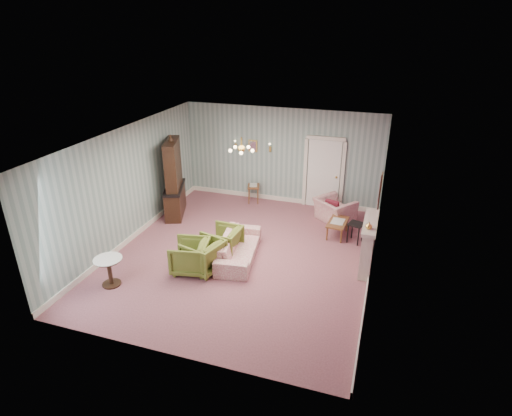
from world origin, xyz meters
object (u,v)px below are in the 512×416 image
(olive_chair_c, at_px, (223,240))
(olive_chair_a, at_px, (190,255))
(pedestal_table, at_px, (110,272))
(coffee_table, at_px, (337,228))
(side_table_black, at_px, (355,233))
(sofa_chintz, at_px, (239,244))
(wingback_chair, at_px, (335,206))
(olive_chair_b, at_px, (203,254))
(fireplace, at_px, (368,244))
(dresser, at_px, (173,176))

(olive_chair_c, bearing_deg, olive_chair_a, -22.71)
(pedestal_table, bearing_deg, coffee_table, 41.20)
(olive_chair_c, distance_m, pedestal_table, 2.65)
(pedestal_table, bearing_deg, side_table_black, 36.61)
(sofa_chintz, bearing_deg, olive_chair_c, 74.69)
(olive_chair_c, distance_m, coffee_table, 3.06)
(olive_chair_c, bearing_deg, wingback_chair, 143.51)
(olive_chair_b, relative_size, wingback_chair, 0.82)
(fireplace, bearing_deg, pedestal_table, -154.47)
(olive_chair_b, xyz_separation_m, dresser, (-2.02, 2.50, 0.75))
(fireplace, bearing_deg, olive_chair_a, -159.32)
(coffee_table, height_order, pedestal_table, pedestal_table)
(dresser, bearing_deg, side_table_black, -21.97)
(sofa_chintz, height_order, pedestal_table, sofa_chintz)
(olive_chair_c, xyz_separation_m, sofa_chintz, (0.40, -0.05, -0.00))
(dresser, bearing_deg, fireplace, -32.99)
(sofa_chintz, bearing_deg, pedestal_table, 121.80)
(olive_chair_a, xyz_separation_m, wingback_chair, (2.69, 3.61, 0.03))
(olive_chair_c, bearing_deg, coffee_table, 129.63)
(wingback_chair, xyz_separation_m, dresser, (-4.45, -0.99, 0.73))
(sofa_chintz, xyz_separation_m, wingback_chair, (1.85, 2.76, 0.05))
(coffee_table, bearing_deg, olive_chair_a, -136.92)
(sofa_chintz, bearing_deg, olive_chair_a, 126.76)
(olive_chair_a, bearing_deg, wingback_chair, 132.48)
(olive_chair_b, bearing_deg, coffee_table, 149.97)
(sofa_chintz, relative_size, fireplace, 1.41)
(sofa_chintz, bearing_deg, coffee_table, -56.39)
(olive_chair_c, height_order, side_table_black, olive_chair_c)
(olive_chair_b, distance_m, wingback_chair, 4.25)
(fireplace, height_order, coffee_table, fireplace)
(olive_chair_b, distance_m, olive_chair_c, 0.79)
(dresser, xyz_separation_m, coffee_table, (4.66, 0.09, -0.95))
(fireplace, height_order, side_table_black, fireplace)
(olive_chair_a, height_order, dresser, dresser)
(side_table_black, bearing_deg, olive_chair_b, -142.73)
(dresser, height_order, coffee_table, dresser)
(olive_chair_c, xyz_separation_m, dresser, (-2.20, 1.72, 0.77))
(sofa_chintz, distance_m, side_table_black, 3.03)
(olive_chair_b, xyz_separation_m, coffee_table, (2.64, 2.59, -0.20))
(olive_chair_a, relative_size, fireplace, 0.58)
(olive_chair_a, xyz_separation_m, pedestal_table, (-1.38, -1.03, -0.08))
(coffee_table, bearing_deg, side_table_black, -23.78)
(wingback_chair, xyz_separation_m, coffee_table, (0.21, -0.90, -0.22))
(wingback_chair, xyz_separation_m, side_table_black, (0.69, -1.11, -0.17))
(olive_chair_a, height_order, wingback_chair, wingback_chair)
(wingback_chair, distance_m, coffee_table, 0.95)
(olive_chair_c, relative_size, pedestal_table, 1.20)
(wingback_chair, relative_size, fireplace, 0.71)
(pedestal_table, bearing_deg, sofa_chintz, 40.32)
(olive_chair_b, distance_m, side_table_black, 3.92)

